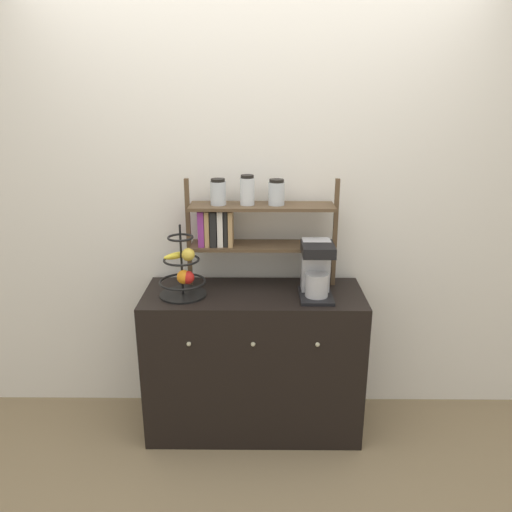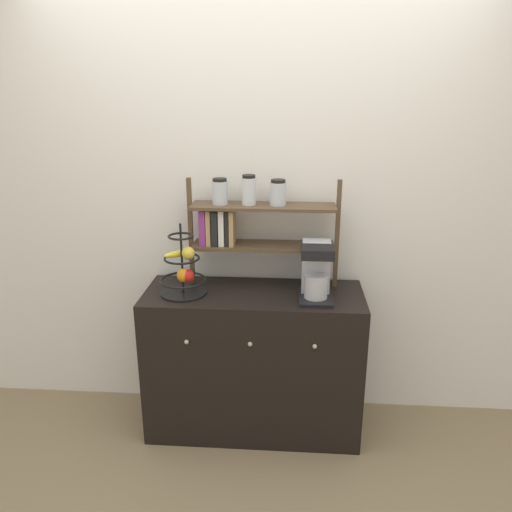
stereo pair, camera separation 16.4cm
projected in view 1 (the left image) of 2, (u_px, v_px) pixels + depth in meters
name	position (u px, v px, depth m)	size (l,w,h in m)	color
ground_plane	(253.00, 450.00, 2.80)	(12.00, 12.00, 0.00)	#847051
wall_back	(254.00, 203.00, 2.88)	(7.00, 0.05, 2.60)	silver
sideboard	(254.00, 361.00, 2.89)	(1.21, 0.49, 0.86)	black
coffee_maker	(316.00, 269.00, 2.67)	(0.18, 0.25, 0.30)	black
fruit_stand	(184.00, 273.00, 2.67)	(0.25, 0.25, 0.40)	black
shelf_hutch	(243.00, 219.00, 2.76)	(0.84, 0.20, 0.63)	brown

